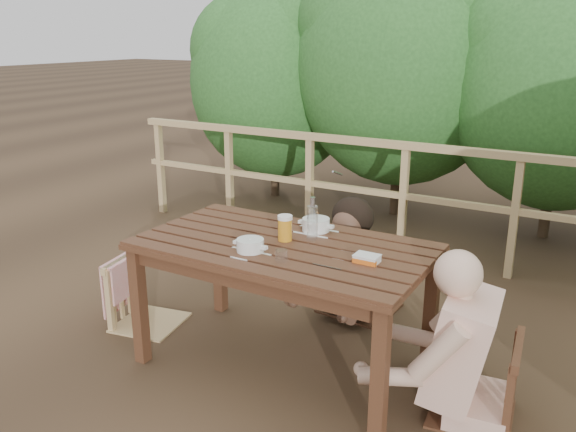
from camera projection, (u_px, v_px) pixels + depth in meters
The scene contains 15 objects.
ground at pixel (284, 363), 3.50m from camera, with size 60.00×60.00×0.00m, color #4D3723.
table at pixel (284, 306), 3.39m from camera, with size 1.61×0.90×0.74m, color #412617.
chair_left at pixel (146, 265), 3.85m from camera, with size 0.42×0.42×0.85m, color tan.
chair_far at pixel (362, 246), 4.05m from camera, with size 0.47×0.47×0.95m, color #412617.
chair_right at pixel (479, 342), 2.90m from camera, with size 0.42×0.42×0.84m, color #412617.
woman at pixel (364, 221), 4.01m from camera, with size 0.52×0.64×1.29m, color black, non-canonical shape.
diner_right at pixel (491, 287), 2.80m from camera, with size 0.58×0.72×1.45m, color beige, non-canonical shape.
railing at pixel (403, 201), 5.00m from camera, with size 5.60×0.10×1.01m, color tan.
hedge_row at pixel (499, 29), 5.39m from camera, with size 6.60×1.60×3.80m, color #285A23, non-canonical shape.
soup_near at pixel (250, 246), 3.15m from camera, with size 0.25×0.25×0.08m, color silver.
soup_far at pixel (316, 226), 3.47m from camera, with size 0.27×0.27×0.09m, color white.
beer_glass at pixel (285, 229), 3.30m from camera, with size 0.08×0.08×0.16m, color gold.
bottle at pixel (312, 220), 3.30m from camera, with size 0.06×0.06×0.26m, color silver.
tumbler at pixel (281, 257), 3.01m from camera, with size 0.06×0.06×0.07m, color silver.
butter_tub at pixel (367, 260), 3.00m from camera, with size 0.13×0.09×0.06m, color white.
Camera 1 is at (1.57, -2.66, 1.88)m, focal length 36.89 mm.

